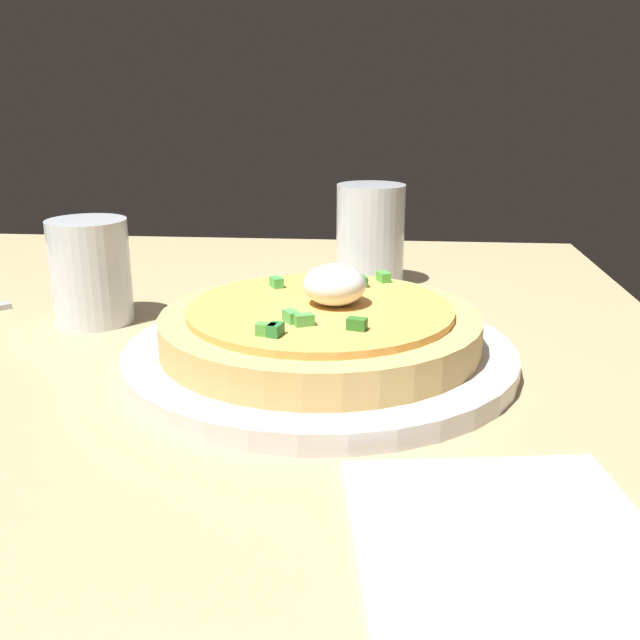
{
  "coord_description": "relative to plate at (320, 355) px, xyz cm",
  "views": [
    {
      "loc": [
        -43.47,
        -16.97,
        22.23
      ],
      "look_at": [
        6.84,
        -12.59,
        5.93
      ],
      "focal_mm": 40.45,
      "sensor_mm": 36.0,
      "label": 1
    }
  ],
  "objects": [
    {
      "name": "cup_near",
      "position": [
        8.67,
        20.8,
        3.41
      ],
      "size": [
        6.84,
        6.84,
        9.1
      ],
      "color": "silver",
      "rests_on": "dining_table"
    },
    {
      "name": "napkin",
      "position": [
        -21.26,
        -10.36,
        -0.54
      ],
      "size": [
        15.68,
        15.68,
        0.4
      ],
      "primitive_type": "cube",
      "rotation": [
        0.0,
        0.0,
        0.14
      ],
      "color": "white",
      "rests_on": "dining_table"
    },
    {
      "name": "pizza",
      "position": [
        0.02,
        -0.04,
        2.33
      ],
      "size": [
        23.6,
        23.6,
        6.1
      ],
      "color": "tan",
      "rests_on": "plate"
    },
    {
      "name": "cup_far",
      "position": [
        23.41,
        -3.19,
        4.33
      ],
      "size": [
        7.03,
        7.03,
        10.47
      ],
      "color": "silver",
      "rests_on": "dining_table"
    },
    {
      "name": "dining_table",
      "position": [
        -6.84,
        12.59,
        -1.97
      ],
      "size": [
        106.93,
        84.12,
        2.45
      ],
      "primitive_type": "cube",
      "color": "tan",
      "rests_on": "ground"
    },
    {
      "name": "plate",
      "position": [
        0.0,
        0.0,
        0.0
      ],
      "size": [
        29.04,
        29.04,
        1.48
      ],
      "primitive_type": "cylinder",
      "color": "silver",
      "rests_on": "dining_table"
    }
  ]
}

